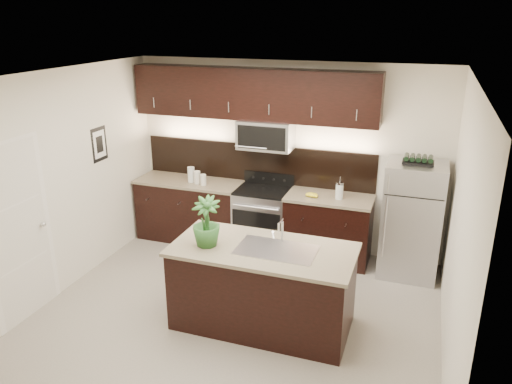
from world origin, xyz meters
TOP-DOWN VIEW (x-y plane):
  - ground at (0.00, 0.00)m, footprint 4.50×4.50m
  - room_walls at (-0.11, -0.04)m, footprint 4.52×4.02m
  - counter_run at (-0.46, 1.69)m, footprint 3.51×0.65m
  - upper_fixtures at (-0.43, 1.84)m, footprint 3.49×0.40m
  - island at (0.35, -0.12)m, footprint 1.96×0.96m
  - sink_faucet at (0.50, -0.11)m, footprint 0.84×0.50m
  - refrigerator at (1.80, 1.63)m, footprint 0.74×0.67m
  - wine_rack at (1.80, 1.63)m, footprint 0.38×0.23m
  - plant at (-0.24, -0.25)m, footprint 0.34×0.34m
  - canisters at (-1.27, 1.61)m, footprint 0.32×0.17m
  - french_press at (0.84, 1.64)m, footprint 0.11×0.11m
  - bananas at (0.44, 1.61)m, footprint 0.20×0.17m

SIDE VIEW (x-z plane):
  - ground at x=0.00m, z-range 0.00..0.00m
  - counter_run at x=-0.46m, z-range 0.00..0.94m
  - island at x=0.35m, z-range 0.00..0.94m
  - refrigerator at x=1.80m, z-range 0.00..1.53m
  - sink_faucet at x=0.50m, z-range 0.81..1.10m
  - bananas at x=0.44m, z-range 0.94..1.00m
  - canisters at x=-1.27m, z-range 0.93..1.15m
  - french_press at x=0.84m, z-range 0.90..1.21m
  - plant at x=-0.24m, z-range 0.94..1.48m
  - wine_rack at x=1.80m, z-range 1.53..1.62m
  - room_walls at x=-0.11m, z-range 0.34..3.05m
  - upper_fixtures at x=-0.43m, z-range 1.31..2.97m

